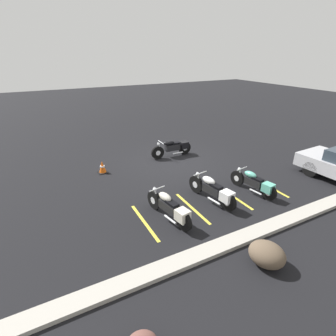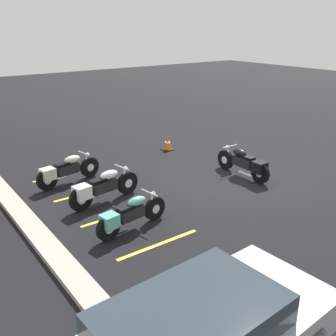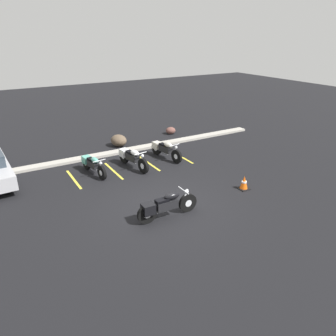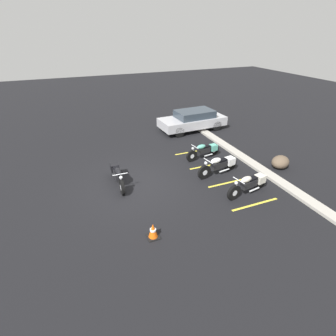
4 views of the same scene
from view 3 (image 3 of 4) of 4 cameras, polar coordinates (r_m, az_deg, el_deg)
The scene contains 13 objects.
ground at distance 11.41m, azimuth -0.73°, elevation -6.87°, with size 60.00×60.00×0.00m, color black.
motorcycle_black_featured at distance 10.60m, azimuth -0.54°, elevation -6.55°, with size 2.17×0.61×0.85m.
parked_bike_0 at distance 14.27m, azimuth -13.00°, elevation 0.66°, with size 0.65×2.00×0.79m.
parked_bike_1 at distance 14.65m, azimuth -6.33°, elevation 1.87°, with size 0.72×2.19×0.87m.
parked_bike_2 at distance 15.65m, azimuth -0.58°, elevation 3.32°, with size 0.72×2.12×0.84m.
concrete_curb at distance 16.36m, azimuth -11.14°, elevation 2.31°, with size 18.00×0.50×0.12m, color #A8A399.
landscape_rock_0 at distance 17.55m, azimuth -8.58°, elevation 4.76°, with size 0.91×0.76×0.62m, color brown.
landscape_rock_1 at distance 19.54m, azimuth 0.47°, elevation 6.54°, with size 0.58×0.50×0.41m, color brown.
traffic_cone at distance 12.93m, azimuth 13.09°, elevation -2.55°, with size 0.40×0.40×0.54m.
stall_line_0 at distance 14.05m, azimuth -16.10°, elevation -1.89°, with size 0.10×2.10×0.00m, color gold.
stall_line_1 at distance 14.51m, azimuth -9.47°, elevation -0.49°, with size 0.10×2.10×0.00m, color gold.
stall_line_2 at distance 15.15m, azimuth -3.32°, elevation 0.82°, with size 0.10×2.10×0.00m, color gold.
stall_line_3 at distance 15.97m, azimuth 2.26°, elevation 2.01°, with size 0.10×2.10×0.00m, color gold.
Camera 3 is at (-4.91, -8.64, 5.62)m, focal length 35.00 mm.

